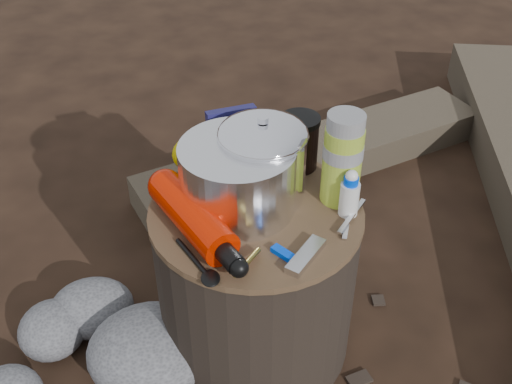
{
  "coord_description": "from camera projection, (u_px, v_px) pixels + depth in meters",
  "views": [
    {
      "loc": [
        -0.15,
        -1.04,
        1.29
      ],
      "look_at": [
        0.0,
        0.0,
        0.48
      ],
      "focal_mm": 43.91,
      "sensor_mm": 36.0,
      "label": 1
    }
  ],
  "objects": [
    {
      "name": "log_small",
      "position": [
        316.0,
        156.0,
        2.19
      ],
      "size": [
        1.29,
        0.66,
        0.11
      ],
      "primitive_type": "cube",
      "rotation": [
        0.0,
        0.0,
        -1.22
      ],
      "color": "#3F3529",
      "rests_on": "ground"
    },
    {
      "name": "fuel_bottle",
      "position": [
        193.0,
        217.0,
        1.28
      ],
      "size": [
        0.21,
        0.33,
        0.08
      ],
      "primitive_type": null,
      "rotation": [
        0.0,
        0.0,
        0.44
      ],
      "color": "red",
      "rests_on": "stump"
    },
    {
      "name": "camping_pot",
      "position": [
        263.0,
        159.0,
        1.35
      ],
      "size": [
        0.19,
        0.19,
        0.19
      ],
      "primitive_type": "cylinder",
      "color": "white",
      "rests_on": "stump"
    },
    {
      "name": "food_pouch",
      "position": [
        233.0,
        139.0,
        1.45
      ],
      "size": [
        0.12,
        0.05,
        0.15
      ],
      "primitive_type": "cube",
      "rotation": [
        0.0,
        0.0,
        0.19
      ],
      "color": "#17154A",
      "rests_on": "stump"
    },
    {
      "name": "squeeze_bottle",
      "position": [
        350.0,
        195.0,
        1.32
      ],
      "size": [
        0.04,
        0.04,
        0.1
      ],
      "primitive_type": "cylinder",
      "color": "silver",
      "rests_on": "stump"
    },
    {
      "name": "stump",
      "position": [
        256.0,
        280.0,
        1.49
      ],
      "size": [
        0.47,
        0.47,
        0.43
      ],
      "primitive_type": "cylinder",
      "color": "black",
      "rests_on": "ground"
    },
    {
      "name": "ground",
      "position": [
        256.0,
        338.0,
        1.62
      ],
      "size": [
        60.0,
        60.0,
        0.0
      ],
      "primitive_type": "plane",
      "color": "black",
      "rests_on": "ground"
    },
    {
      "name": "foil_windscreen",
      "position": [
        238.0,
        177.0,
        1.33
      ],
      "size": [
        0.25,
        0.25,
        0.15
      ],
      "primitive_type": "cylinder",
      "color": "white",
      "rests_on": "stump"
    },
    {
      "name": "spork",
      "position": [
        193.0,
        258.0,
        1.23
      ],
      "size": [
        0.09,
        0.14,
        0.01
      ],
      "primitive_type": null,
      "rotation": [
        0.0,
        0.0,
        0.45
      ],
      "color": "black",
      "rests_on": "stump"
    },
    {
      "name": "thermos",
      "position": [
        342.0,
        159.0,
        1.33
      ],
      "size": [
        0.08,
        0.08,
        0.21
      ],
      "primitive_type": "cylinder",
      "color": "#92AC2D",
      "rests_on": "stump"
    },
    {
      "name": "stuff_sack",
      "position": [
        201.0,
        154.0,
        1.45
      ],
      "size": [
        0.14,
        0.11,
        0.09
      ],
      "primitive_type": "ellipsoid",
      "color": "#B8A500",
      "rests_on": "stump"
    },
    {
      "name": "travel_mug",
      "position": [
        299.0,
        143.0,
        1.45
      ],
      "size": [
        0.09,
        0.09,
        0.13
      ],
      "primitive_type": "cylinder",
      "color": "black",
      "rests_on": "stump"
    },
    {
      "name": "multitool",
      "position": [
        306.0,
        256.0,
        1.23
      ],
      "size": [
        0.1,
        0.11,
        0.02
      ],
      "primitive_type": "cube",
      "rotation": [
        0.0,
        0.0,
        -0.71
      ],
      "color": "silver",
      "rests_on": "stump"
    },
    {
      "name": "lighter",
      "position": [
        284.0,
        254.0,
        1.24
      ],
      "size": [
        0.06,
        0.07,
        0.01
      ],
      "primitive_type": "cube",
      "rotation": [
        0.0,
        0.0,
        0.67
      ],
      "color": "#003CE6",
      "rests_on": "stump"
    },
    {
      "name": "pot_grabber",
      "position": [
        348.0,
        219.0,
        1.33
      ],
      "size": [
        0.09,
        0.13,
        0.01
      ],
      "primitive_type": null,
      "rotation": [
        0.0,
        0.0,
        -0.52
      ],
      "color": "silver",
      "rests_on": "stump"
    }
  ]
}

